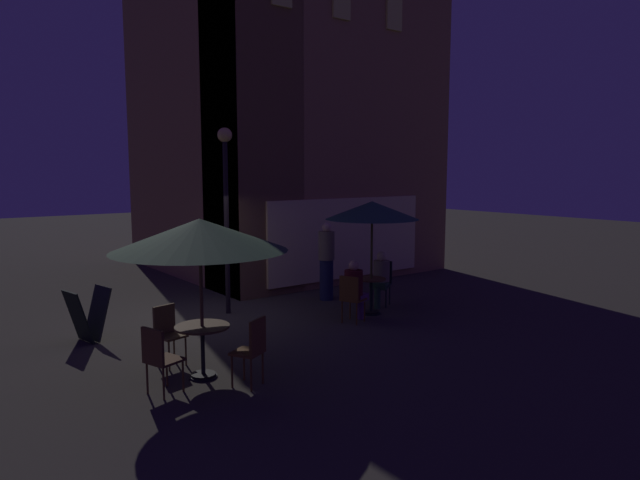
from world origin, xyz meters
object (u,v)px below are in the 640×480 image
at_px(patio_umbrella_1, 200,235).
at_px(cafe_chair_2, 168,329).
at_px(cafe_table_1, 203,338).
at_px(cafe_chair_1, 382,279).
at_px(cafe_table_0, 371,290).
at_px(patron_seated_0, 355,287).
at_px(patron_seated_1, 381,275).
at_px(street_lamp_near_corner, 226,189).
at_px(cafe_chair_4, 253,346).
at_px(patron_standing_2, 326,261).
at_px(cafe_chair_0, 351,295).
at_px(cafe_chair_3, 159,355).
at_px(patio_umbrella_0, 372,211).
at_px(menu_sandwich_board, 88,315).

height_order(patio_umbrella_1, cafe_chair_2, patio_umbrella_1).
height_order(cafe_table_1, cafe_chair_1, cafe_chair_1).
relative_size(cafe_table_0, cafe_table_1, 0.96).
xyz_separation_m(patron_seated_0, patron_seated_1, (1.32, 0.64, -0.01)).
relative_size(street_lamp_near_corner, cafe_chair_4, 3.96).
height_order(cafe_table_1, patron_standing_2, patron_standing_2).
xyz_separation_m(street_lamp_near_corner, cafe_chair_2, (-2.26, -2.26, -2.07)).
bearing_deg(cafe_chair_1, patron_standing_2, -89.63).
xyz_separation_m(cafe_chair_0, cafe_chair_3, (-4.38, -1.15, -0.01)).
distance_m(street_lamp_near_corner, patio_umbrella_0, 3.07).
height_order(menu_sandwich_board, cafe_table_1, menu_sandwich_board).
distance_m(street_lamp_near_corner, cafe_table_0, 3.71).
relative_size(street_lamp_near_corner, menu_sandwich_board, 4.15).
distance_m(cafe_chair_0, cafe_chair_1, 1.75).
bearing_deg(patron_seated_1, cafe_table_1, -13.32).
xyz_separation_m(cafe_chair_1, cafe_chair_2, (-5.39, -0.83, -0.02)).
xyz_separation_m(cafe_table_1, cafe_chair_1, (5.21, 1.67, 0.00)).
distance_m(patio_umbrella_0, patron_seated_1, 1.66).
xyz_separation_m(patio_umbrella_0, patron_seated_0, (-0.69, -0.26, -1.47)).
distance_m(cafe_chair_1, cafe_chair_4, 5.38).
relative_size(cafe_table_0, patron_seated_0, 0.61).
bearing_deg(cafe_chair_0, patio_umbrella_0, 0.00).
height_order(patio_umbrella_1, patron_seated_0, patio_umbrella_1).
height_order(cafe_table_0, cafe_chair_3, cafe_chair_3).
relative_size(street_lamp_near_corner, cafe_chair_2, 4.16).
height_order(cafe_chair_2, cafe_chair_4, cafe_chair_4).
relative_size(cafe_table_0, patron_seated_1, 0.62).
bearing_deg(cafe_table_0, cafe_chair_2, -175.37).
height_order(patron_seated_1, patron_standing_2, patron_standing_2).
height_order(cafe_table_0, cafe_chair_4, cafe_chair_4).
distance_m(cafe_chair_1, patron_standing_2, 1.39).
bearing_deg(patron_seated_0, patron_standing_2, 47.45).
xyz_separation_m(street_lamp_near_corner, cafe_table_1, (-2.07, -3.10, -2.05)).
distance_m(cafe_chair_2, cafe_chair_3, 1.22).
relative_size(cafe_chair_3, patron_seated_0, 0.75).
distance_m(menu_sandwich_board, patron_seated_1, 6.06).
bearing_deg(patio_umbrella_1, cafe_chair_0, 14.02).
relative_size(menu_sandwich_board, patron_seated_1, 0.76).
distance_m(street_lamp_near_corner, cafe_chair_3, 4.85).
xyz_separation_m(cafe_table_1, patio_umbrella_1, (0.00, -0.00, 1.51)).
height_order(cafe_table_1, patio_umbrella_0, patio_umbrella_0).
distance_m(patio_umbrella_1, cafe_chair_2, 1.76).
relative_size(menu_sandwich_board, patron_seated_0, 0.75).
bearing_deg(patio_umbrella_1, patron_seated_0, 14.26).
bearing_deg(patron_seated_1, cafe_chair_0, -5.46).
bearing_deg(cafe_chair_0, street_lamp_near_corner, 104.62).
distance_m(cafe_chair_3, cafe_chair_4, 1.26).
height_order(cafe_table_1, patron_seated_0, patron_seated_0).
bearing_deg(menu_sandwich_board, cafe_table_0, -29.05).
relative_size(cafe_chair_4, patron_seated_0, 0.79).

